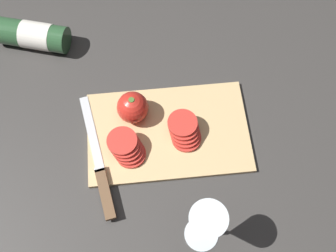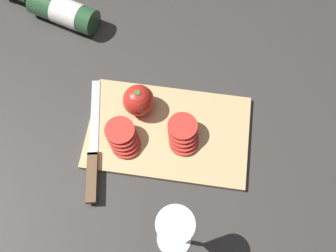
% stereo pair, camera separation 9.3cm
% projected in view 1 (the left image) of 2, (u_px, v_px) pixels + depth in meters
% --- Properties ---
extents(ground_plane, '(3.00, 3.00, 0.00)m').
position_uv_depth(ground_plane, '(135.00, 130.00, 0.97)').
color(ground_plane, '#383533').
extents(cutting_board, '(0.39, 0.24, 0.01)m').
position_uv_depth(cutting_board, '(168.00, 132.00, 0.96)').
color(cutting_board, tan).
rests_on(cutting_board, ground_plane).
extents(wine_bottle, '(0.31, 0.14, 0.07)m').
position_uv_depth(wine_bottle, '(28.00, 34.00, 1.05)').
color(wine_bottle, '#2D5633').
rests_on(wine_bottle, ground_plane).
extents(wine_glass, '(0.08, 0.08, 0.18)m').
position_uv_depth(wine_glass, '(206.00, 224.00, 0.76)').
color(wine_glass, silver).
rests_on(wine_glass, ground_plane).
extents(whole_tomato, '(0.08, 0.08, 0.08)m').
position_uv_depth(whole_tomato, '(133.00, 107.00, 0.94)').
color(whole_tomato, red).
rests_on(whole_tomato, cutting_board).
extents(knife, '(0.08, 0.31, 0.01)m').
position_uv_depth(knife, '(103.00, 182.00, 0.90)').
color(knife, silver).
rests_on(knife, cutting_board).
extents(tomato_slice_stack_near, '(0.08, 0.10, 0.04)m').
position_uv_depth(tomato_slice_stack_near, '(184.00, 131.00, 0.93)').
color(tomato_slice_stack_near, red).
rests_on(tomato_slice_stack_near, cutting_board).
extents(tomato_slice_stack_far, '(0.09, 0.09, 0.04)m').
position_uv_depth(tomato_slice_stack_far, '(127.00, 148.00, 0.91)').
color(tomato_slice_stack_far, red).
rests_on(tomato_slice_stack_far, cutting_board).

